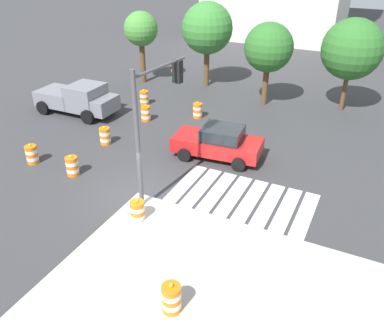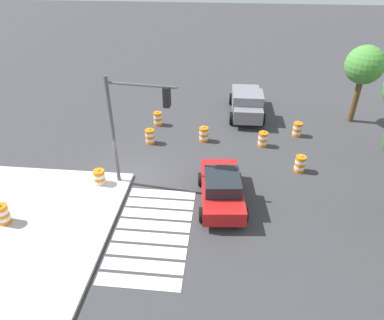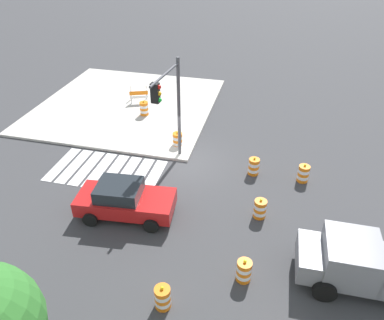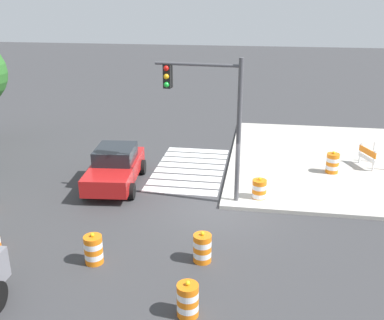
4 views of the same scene
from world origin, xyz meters
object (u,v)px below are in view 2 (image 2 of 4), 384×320
Objects in this scene: traffic_barrel_near_corner at (263,139)px; traffic_barrel_far_curb at (297,129)px; traffic_barrel_median_far at (100,178)px; traffic_barrel_median_near at (158,119)px; traffic_barrel_crosswalk_end at (204,134)px; traffic_barrel_opposite_curb at (300,164)px; sports_car at (222,188)px; street_tree_streetside_far at (364,66)px; traffic_barrel_lane_center at (150,136)px; pickup_truck at (247,103)px; traffic_barrel_on_sidewalk at (3,214)px; traffic_light_pole at (134,115)px.

traffic_barrel_near_corner is 2.73m from traffic_barrel_far_curb.
traffic_barrel_median_near is at bearing 166.77° from traffic_barrel_median_far.
traffic_barrel_crosswalk_end is 5.98m from traffic_barrel_far_curb.
traffic_barrel_near_corner is 3.12m from traffic_barrel_opposite_curb.
traffic_barrel_crosswalk_end and traffic_barrel_opposite_curb have the same top height.
traffic_barrel_median_near is at bearing -107.67° from traffic_barrel_near_corner.
sports_car is 0.87× the size of street_tree_streetside_far.
traffic_barrel_lane_center is at bearing -139.63° from sports_car.
traffic_barrel_near_corner and traffic_barrel_crosswalk_end have the same top height.
traffic_barrel_median_far is at bearing -39.87° from pickup_truck.
sports_car is at bearing -22.48° from traffic_barrel_near_corner.
traffic_barrel_lane_center is at bearing 148.16° from traffic_barrel_on_sidewalk.
pickup_truck reaches higher than traffic_barrel_median_far.
traffic_barrel_far_curb is 0.19× the size of traffic_light_pole.
street_tree_streetside_far is at bearing 98.43° from traffic_barrel_median_near.
pickup_truck reaches higher than traffic_barrel_lane_center.
traffic_barrel_median_near is (2.02, -5.94, -0.52)m from pickup_truck.
traffic_barrel_lane_center is 0.20× the size of street_tree_streetside_far.
traffic_barrel_near_corner is 14.24m from traffic_barrel_on_sidewalk.
traffic_barrel_crosswalk_end is at bearing 136.09° from traffic_barrel_on_sidewalk.
traffic_barrel_opposite_curb is at bearing 61.22° from traffic_barrel_median_near.
traffic_barrel_median_near is at bearing 154.68° from traffic_barrel_on_sidewalk.
traffic_barrel_opposite_curb is (2.82, 5.37, 0.00)m from traffic_barrel_crosswalk_end.
pickup_truck is 4.79m from traffic_barrel_crosswalk_end.
street_tree_streetside_far is (-9.73, 8.62, 3.01)m from sports_car.
traffic_barrel_lane_center is 0.19× the size of traffic_light_pole.
traffic_barrel_median_near is 2.50m from traffic_barrel_lane_center.
traffic_barrel_far_curb is 11.23m from traffic_light_pole.
pickup_truck is at bearing -168.32° from traffic_barrel_near_corner.
traffic_barrel_median_near is 0.19× the size of traffic_light_pole.
traffic_barrel_far_curb is at bearing 124.75° from traffic_barrel_on_sidewalk.
traffic_barrel_opposite_curb is at bearing 75.57° from traffic_barrel_lane_center.
traffic_barrel_far_curb is at bearing -57.36° from street_tree_streetside_far.
traffic_barrel_median_far is (5.19, -4.89, 0.00)m from traffic_barrel_crosswalk_end.
traffic_barrel_crosswalk_end is at bearing -94.31° from traffic_barrel_near_corner.
traffic_barrel_crosswalk_end and traffic_barrel_median_near have the same top height.
pickup_truck is at bearing 108.77° from traffic_barrel_median_near.
traffic_barrel_on_sidewalk is (7.81, -4.85, 0.15)m from traffic_barrel_lane_center.
traffic_barrel_near_corner is 8.23m from street_tree_streetside_far.
traffic_barrel_median_far is at bearing -59.85° from traffic_barrel_near_corner.
traffic_light_pole is (6.17, -8.72, 3.46)m from traffic_barrel_far_curb.
traffic_light_pole is at bearing -30.38° from traffic_barrel_crosswalk_end.
traffic_barrel_opposite_curb is 0.20× the size of street_tree_streetside_far.
traffic_barrel_on_sidewalk reaches higher than traffic_barrel_opposite_curb.
street_tree_streetside_far reaches higher than traffic_barrel_opposite_curb.
traffic_barrel_near_corner is 1.00× the size of traffic_barrel_median_far.
pickup_truck reaches higher than sports_car.
pickup_truck is 7.26m from traffic_barrel_opposite_curb.
traffic_barrel_far_curb is 4.11m from traffic_barrel_opposite_curb.
traffic_barrel_far_curb is 1.00× the size of traffic_barrel_lane_center.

